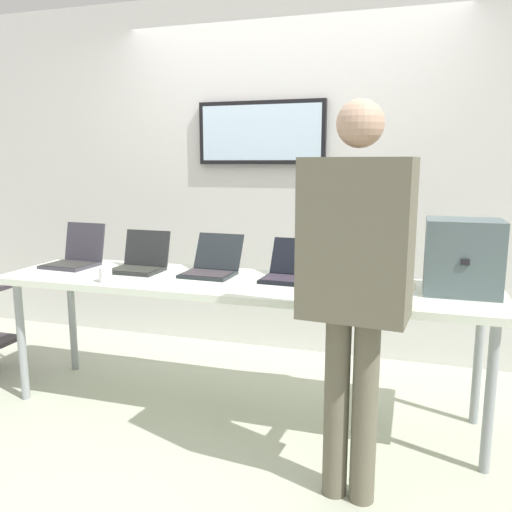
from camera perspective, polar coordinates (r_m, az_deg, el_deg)
The scene contains 11 objects.
ground at distance 3.26m, azimuth -1.89°, elevation -16.87°, with size 8.00×8.00×0.04m, color #B6BDA5.
back_wall at distance 3.99m, azimuth 3.26°, elevation 8.71°, with size 8.00×0.11×2.71m.
workbench at distance 2.99m, azimuth -1.97°, elevation -3.76°, with size 2.87×0.70×0.80m.
equipment_box at distance 2.86m, azimuth 21.80°, elevation -0.08°, with size 0.37×0.30×0.39m.
laptop_station_0 at distance 3.61m, azimuth -19.24°, elevation -0.02°, with size 0.33×0.34×0.27m.
laptop_station_1 at distance 3.34m, azimuth -12.64°, elevation -0.60°, with size 0.32×0.30×0.24m.
laptop_station_2 at distance 3.15m, azimuth -4.87°, elevation -1.05°, with size 0.32×0.36×0.23m.
laptop_station_3 at distance 3.01m, azimuth 4.18°, elevation -1.64°, with size 0.34×0.35×0.22m.
laptop_station_4 at distance 2.95m, azimuth 12.75°, elevation -2.10°, with size 0.35×0.39×0.23m.
person at distance 2.18m, azimuth 10.92°, elevation -1.28°, with size 0.48×0.62×1.71m.
coffee_mug at distance 3.06m, azimuth -16.23°, elevation -1.98°, with size 0.07×0.07×0.09m.
Camera 1 is at (0.95, -2.74, 1.47)m, focal length 36.33 mm.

